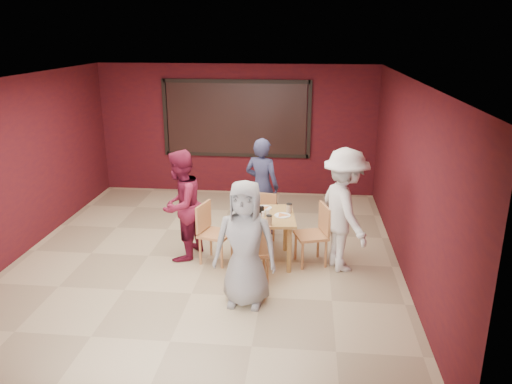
# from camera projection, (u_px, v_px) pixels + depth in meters

# --- Properties ---
(floor) EXTENTS (7.00, 7.00, 0.00)m
(floor) POSITION_uv_depth(u_px,v_px,m) (207.00, 258.00, 7.93)
(floor) COLOR #C8B58B
(floor) RESTS_ON ground
(window_blinds) EXTENTS (3.00, 0.02, 1.50)m
(window_blinds) POSITION_uv_depth(u_px,v_px,m) (236.00, 119.00, 10.69)
(window_blinds) COLOR black
(dining_table) EXTENTS (1.08, 1.08, 0.92)m
(dining_table) POSITION_uv_depth(u_px,v_px,m) (262.00, 221.00, 7.65)
(dining_table) COLOR #B4824A
(dining_table) RESTS_ON floor
(chair_front) EXTENTS (0.53, 0.53, 0.91)m
(chair_front) POSITION_uv_depth(u_px,v_px,m) (254.00, 250.00, 7.02)
(chair_front) COLOR #CD7F4F
(chair_front) RESTS_ON floor
(chair_back) EXTENTS (0.47, 0.47, 0.85)m
(chair_back) POSITION_uv_depth(u_px,v_px,m) (263.00, 216.00, 8.39)
(chair_back) COLOR #CD7F4F
(chair_back) RESTS_ON floor
(chair_left) EXTENTS (0.56, 0.56, 0.94)m
(chair_left) POSITION_uv_depth(u_px,v_px,m) (211.00, 229.00, 7.70)
(chair_left) COLOR #CD7F4F
(chair_left) RESTS_ON floor
(chair_right) EXTENTS (0.57, 0.57, 0.95)m
(chair_right) POSITION_uv_depth(u_px,v_px,m) (316.00, 231.00, 7.62)
(chair_right) COLOR #CD7F4F
(chair_right) RESTS_ON floor
(diner_front) EXTENTS (0.87, 0.60, 1.69)m
(diner_front) POSITION_uv_depth(u_px,v_px,m) (245.00, 244.00, 6.40)
(diner_front) COLOR #969696
(diner_front) RESTS_ON floor
(diner_back) EXTENTS (0.73, 0.60, 1.72)m
(diner_back) POSITION_uv_depth(u_px,v_px,m) (262.00, 186.00, 8.72)
(diner_back) COLOR #2D3050
(diner_back) RESTS_ON floor
(diner_left) EXTENTS (0.86, 0.99, 1.74)m
(diner_left) POSITION_uv_depth(u_px,v_px,m) (181.00, 205.00, 7.73)
(diner_left) COLOR maroon
(diner_left) RESTS_ON floor
(diner_right) EXTENTS (1.08, 1.37, 1.86)m
(diner_right) POSITION_uv_depth(u_px,v_px,m) (344.00, 210.00, 7.35)
(diner_right) COLOR white
(diner_right) RESTS_ON floor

